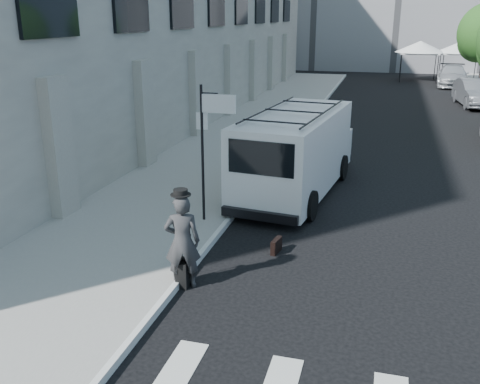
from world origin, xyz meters
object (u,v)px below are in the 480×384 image
Objects in this scene: businessman at (182,242)px; parked_car_c at (453,76)px; suitcase at (184,273)px; briefcase at (276,246)px; cargo_van at (296,152)px; parked_car_b at (475,93)px.

parked_car_c is at bearing -121.69° from businessman.
briefcase is at bearing 54.61° from suitcase.
suitcase is 0.20× the size of parked_car_c.
briefcase is 33.85m from parked_car_c.
briefcase is at bearing -78.84° from cargo_van.
briefcase is 24.55m from parked_car_b.
cargo_van reaches higher than parked_car_b.
businessman is at bearing -89.58° from suitcase.
briefcase is 0.09× the size of parked_car_b.
suitcase is 26.96m from parked_car_b.
parked_car_c is at bearing 86.05° from parked_car_b.
suitcase is 0.22× the size of parked_car_b.
cargo_van is at bearing -100.57° from parked_car_c.
suitcase is at bearing -92.97° from cargo_van.
parked_car_c is (-0.37, 9.68, -0.02)m from parked_car_b.
parked_car_b is at bearing -127.19° from businessman.
parked_car_b is (7.56, 18.90, -0.48)m from cargo_van.
businessman reaches higher than parked_car_b.
businessman is at bearing -99.75° from parked_car_c.
briefcase is (1.49, 2.08, -0.81)m from businessman.
parked_car_b reaches higher than briefcase.
suitcase is (0.00, 0.02, -0.69)m from businessman.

